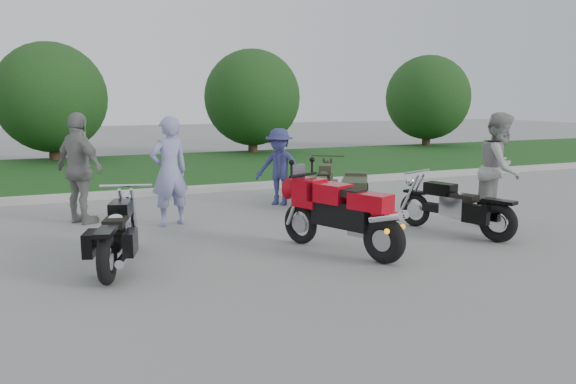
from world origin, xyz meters
name	(u,v)px	position (x,y,z in m)	size (l,w,h in m)	color
ground	(303,260)	(0.00, 0.00, 0.00)	(80.00, 80.00, 0.00)	gray
curb	(197,189)	(0.00, 6.00, 0.07)	(60.00, 0.30, 0.15)	#B5B3AA
grass_strip	(164,169)	(0.00, 10.15, 0.07)	(60.00, 8.00, 0.14)	#24521C
tree_mid_left	(51,98)	(-3.00, 13.50, 2.19)	(3.60, 3.60, 4.00)	#3F2B1C
tree_mid_right	(252,98)	(4.00, 13.50, 2.19)	(3.60, 3.60, 4.00)	#3F2B1C
tree_far_right	(428,98)	(12.00, 13.50, 2.19)	(3.60, 3.60, 4.00)	#3F2B1C
sportbike_red	(342,212)	(0.64, 0.09, 0.60)	(1.02, 2.02, 1.02)	black
cruiser_left	(118,237)	(-2.36, 0.63, 0.41)	(0.73, 2.06, 0.81)	black
cruiser_right	(459,210)	(2.92, 0.35, 0.41)	(0.90, 2.01, 0.81)	black
cruiser_sidecar	(342,187)	(2.36, 3.30, 0.37)	(1.62, 1.93, 0.80)	black
person_stripe	(169,171)	(-1.24, 2.84, 0.94)	(0.69, 0.45, 1.88)	#8E90C1
person_grey	(500,169)	(4.09, 0.75, 0.97)	(0.94, 0.74, 1.94)	#9A9C96
person_denim	(279,167)	(1.21, 3.86, 0.79)	(1.02, 0.59, 1.58)	navy
person_back	(80,168)	(-2.64, 3.59, 0.98)	(1.14, 0.48, 1.95)	gray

